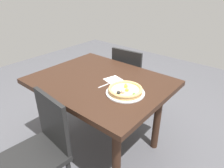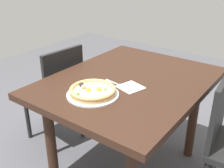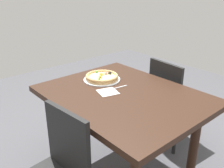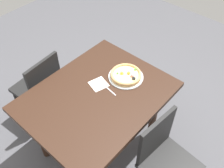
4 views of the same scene
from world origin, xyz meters
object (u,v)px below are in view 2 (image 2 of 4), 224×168
Objects in this scene: chair_near at (57,92)px; plate at (93,94)px; fork at (116,84)px; dining_table at (129,94)px; napkin at (131,87)px; pizza at (92,91)px.

chair_near reaches higher than plate.
chair_near is 0.72m from fork.
dining_table is at bearing 84.45° from fork.
dining_table is at bearing 171.24° from plate.
plate is at bearing -28.83° from napkin.
pizza is 1.96× the size of napkin.
plate is at bearing -87.26° from fork.
plate is at bearing -107.99° from chair_near.
pizza is 0.26m from napkin.
dining_table is 0.35m from pizza.
pizza reaches higher than plate.
pizza reaches higher than napkin.
pizza is at bearing -72.17° from plate.
napkin is (-0.01, 0.10, -0.00)m from fork.
chair_near is 3.18× the size of pizza.
dining_table is 3.88× the size of plate.
napkin is (0.09, 0.07, 0.11)m from dining_table.
plate is 2.22× the size of napkin.
fork is 0.10m from napkin.
dining_table is 7.28× the size of fork.
chair_near is at bearing -113.52° from plate.
chair_near is 2.82× the size of plate.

